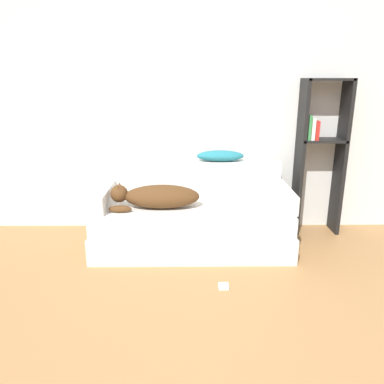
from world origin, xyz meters
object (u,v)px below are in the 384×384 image
at_px(couch, 192,226).
at_px(bookshelf, 320,149).
at_px(dog, 157,196).
at_px(laptop, 230,206).
at_px(power_adapter, 224,286).
at_px(throw_pillow, 220,156).

relative_size(couch, bookshelf, 1.16).
xyz_separation_m(dog, bookshelf, (1.59, 0.47, 0.34)).
bearing_deg(laptop, power_adapter, -84.45).
xyz_separation_m(bookshelf, power_adapter, (-1.04, -1.13, -0.86)).
height_order(couch, dog, dog).
relative_size(dog, throw_pillow, 1.73).
bearing_deg(throw_pillow, laptop, -80.82).
bearing_deg(bookshelf, couch, -163.48).
bearing_deg(laptop, throw_pillow, 114.27).
distance_m(couch, bookshelf, 1.49).
xyz_separation_m(throw_pillow, bookshelf, (0.99, 0.04, 0.06)).
distance_m(couch, dog, 0.46).
xyz_separation_m(couch, throw_pillow, (0.28, 0.34, 0.60)).
bearing_deg(throw_pillow, bookshelf, 2.05).
bearing_deg(bookshelf, power_adapter, -132.60).
distance_m(dog, bookshelf, 1.70).
height_order(laptop, bookshelf, bookshelf).
height_order(dog, laptop, dog).
bearing_deg(dog, power_adapter, -50.28).
distance_m(throw_pillow, bookshelf, 1.00).
distance_m(dog, power_adapter, 1.01).
height_order(couch, throw_pillow, throw_pillow).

